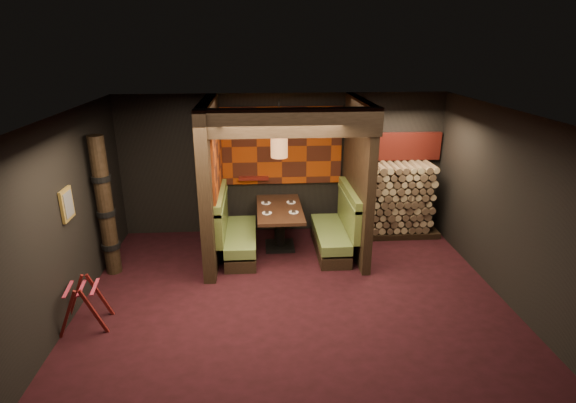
% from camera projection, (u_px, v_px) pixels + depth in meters
% --- Properties ---
extents(floor, '(6.50, 5.50, 0.02)m').
position_uv_depth(floor, '(294.00, 299.00, 7.00)').
color(floor, black).
rests_on(floor, ground).
extents(ceiling, '(6.50, 5.50, 0.02)m').
position_uv_depth(ceiling, '(295.00, 115.00, 6.03)').
color(ceiling, black).
rests_on(ceiling, ground).
extents(wall_back, '(6.50, 0.02, 2.85)m').
position_uv_depth(wall_back, '(283.00, 164.00, 9.11)').
color(wall_back, black).
rests_on(wall_back, ground).
extents(wall_front, '(6.50, 0.02, 2.85)m').
position_uv_depth(wall_front, '(321.00, 329.00, 3.93)').
color(wall_front, black).
rests_on(wall_front, ground).
extents(wall_left, '(0.02, 5.50, 2.85)m').
position_uv_depth(wall_left, '(63.00, 220.00, 6.30)').
color(wall_left, black).
rests_on(wall_left, ground).
extents(wall_right, '(0.02, 5.50, 2.85)m').
position_uv_depth(wall_right, '(510.00, 208.00, 6.73)').
color(wall_right, black).
rests_on(wall_right, ground).
extents(partition_left, '(0.20, 2.20, 2.85)m').
position_uv_depth(partition_left, '(211.00, 182.00, 7.98)').
color(partition_left, black).
rests_on(partition_left, floor).
extents(partition_right, '(0.15, 2.10, 2.85)m').
position_uv_depth(partition_right, '(357.00, 178.00, 8.20)').
color(partition_right, black).
rests_on(partition_right, floor).
extents(header_beam, '(2.85, 0.18, 0.44)m').
position_uv_depth(header_beam, '(289.00, 123.00, 6.76)').
color(header_beam, black).
rests_on(header_beam, partition_left).
extents(tapa_back_panel, '(2.40, 0.06, 1.55)m').
position_uv_depth(tapa_back_panel, '(282.00, 146.00, 8.92)').
color(tapa_back_panel, '#953309').
rests_on(tapa_back_panel, wall_back).
extents(tapa_side_panel, '(0.04, 1.85, 1.45)m').
position_uv_depth(tapa_side_panel, '(217.00, 156.00, 8.00)').
color(tapa_side_panel, '#953309').
rests_on(tapa_side_panel, partition_left).
extents(lacquer_shelf, '(0.60, 0.12, 0.07)m').
position_uv_depth(lacquer_shelf, '(254.00, 178.00, 9.05)').
color(lacquer_shelf, '#601610').
rests_on(lacquer_shelf, wall_back).
extents(booth_bench_left, '(0.68, 1.60, 1.14)m').
position_uv_depth(booth_bench_left, '(235.00, 234.00, 8.35)').
color(booth_bench_left, black).
rests_on(booth_bench_left, floor).
extents(booth_bench_right, '(0.68, 1.60, 1.14)m').
position_uv_depth(booth_bench_right, '(336.00, 231.00, 8.48)').
color(booth_bench_right, black).
rests_on(booth_bench_right, floor).
extents(dining_table, '(0.86, 1.56, 0.82)m').
position_uv_depth(dining_table, '(280.00, 219.00, 8.54)').
color(dining_table, black).
rests_on(dining_table, floor).
extents(place_settings, '(0.67, 0.72, 0.03)m').
position_uv_depth(place_settings, '(279.00, 207.00, 8.46)').
color(place_settings, white).
rests_on(place_settings, dining_table).
extents(pendant_lamp, '(0.30, 0.30, 1.03)m').
position_uv_depth(pendant_lamp, '(279.00, 145.00, 8.00)').
color(pendant_lamp, '#945E35').
rests_on(pendant_lamp, ceiling).
extents(framed_picture, '(0.05, 0.36, 0.46)m').
position_uv_depth(framed_picture, '(67.00, 204.00, 6.33)').
color(framed_picture, olive).
rests_on(framed_picture, wall_left).
extents(luggage_rack, '(0.73, 0.55, 0.74)m').
position_uv_depth(luggage_rack, '(84.00, 303.00, 6.23)').
color(luggage_rack, '#4F100E').
rests_on(luggage_rack, floor).
extents(totem_column, '(0.31, 0.31, 2.40)m').
position_uv_depth(totem_column, '(105.00, 208.00, 7.43)').
color(totem_column, black).
rests_on(totem_column, floor).
extents(firewood_stack, '(1.73, 0.70, 1.50)m').
position_uv_depth(firewood_stack, '(397.00, 200.00, 9.10)').
color(firewood_stack, black).
rests_on(firewood_stack, floor).
extents(mosaic_header, '(1.83, 0.10, 0.56)m').
position_uv_depth(mosaic_header, '(396.00, 146.00, 9.06)').
color(mosaic_header, maroon).
rests_on(mosaic_header, wall_back).
extents(bay_front_post, '(0.08, 0.08, 2.85)m').
position_uv_depth(bay_front_post, '(359.00, 174.00, 8.45)').
color(bay_front_post, black).
rests_on(bay_front_post, floor).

